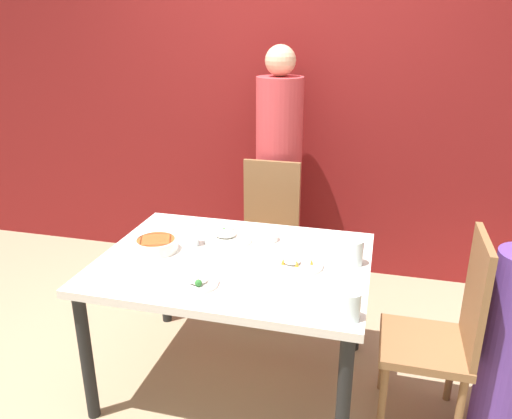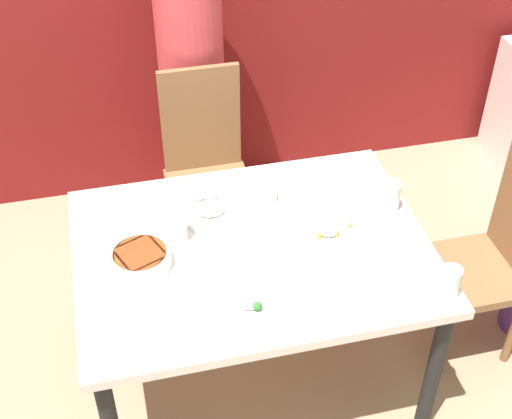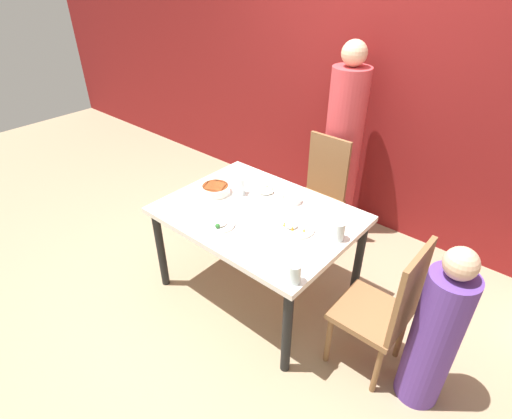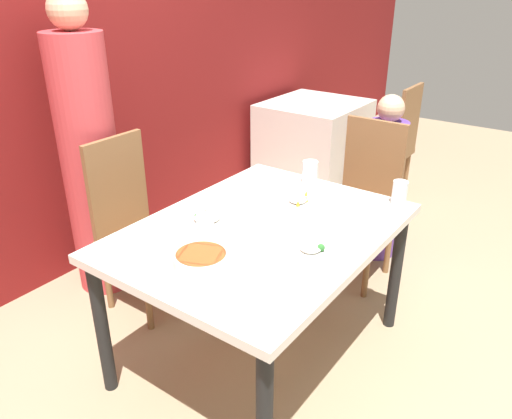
# 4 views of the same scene
# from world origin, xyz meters

# --- Properties ---
(ground_plane) EXTENTS (10.00, 10.00, 0.00)m
(ground_plane) POSITION_xyz_m (0.00, 0.00, 0.00)
(ground_plane) COLOR #998466
(wall_back) EXTENTS (10.00, 0.06, 2.70)m
(wall_back) POSITION_xyz_m (0.00, 1.48, 1.35)
(wall_back) COLOR maroon
(wall_back) RESTS_ON ground_plane
(dining_table) EXTENTS (1.32, 0.99, 0.72)m
(dining_table) POSITION_xyz_m (0.00, 0.00, 0.64)
(dining_table) COLOR silver
(dining_table) RESTS_ON ground_plane
(chair_adult_spot) EXTENTS (0.40, 0.40, 0.97)m
(chair_adult_spot) POSITION_xyz_m (-0.03, 0.84, 0.51)
(chair_adult_spot) COLOR brown
(chair_adult_spot) RESTS_ON ground_plane
(chair_child_spot) EXTENTS (0.40, 0.40, 0.97)m
(chair_child_spot) POSITION_xyz_m (1.01, -0.05, 0.51)
(chair_child_spot) COLOR brown
(chair_child_spot) RESTS_ON ground_plane
(person_adult) EXTENTS (0.32, 0.32, 1.69)m
(person_adult) POSITION_xyz_m (-0.03, 1.17, 0.79)
(person_adult) COLOR #C63D42
(person_adult) RESTS_ON ground_plane
(person_child) EXTENTS (0.25, 0.25, 1.09)m
(person_child) POSITION_xyz_m (1.30, -0.05, 0.50)
(person_child) COLOR #5B3893
(person_child) RESTS_ON ground_plane
(bowl_curry) EXTENTS (0.22, 0.22, 0.06)m
(bowl_curry) POSITION_xyz_m (-0.41, -0.01, 0.75)
(bowl_curry) COLOR silver
(bowl_curry) RESTS_ON dining_table
(plate_rice_adult) EXTENTS (0.22, 0.22, 0.05)m
(plate_rice_adult) POSITION_xyz_m (-0.09, -0.29, 0.73)
(plate_rice_adult) COLOR white
(plate_rice_adult) RESTS_ON dining_table
(plate_rice_child) EXTENTS (0.25, 0.25, 0.05)m
(plate_rice_child) POSITION_xyz_m (0.31, 0.00, 0.73)
(plate_rice_child) COLOR white
(plate_rice_child) RESTS_ON dining_table
(plate_noodles) EXTENTS (0.26, 0.26, 0.05)m
(plate_noodles) POSITION_xyz_m (-0.10, 0.21, 0.74)
(plate_noodles) COLOR white
(plate_noodles) RESTS_ON dining_table
(bowl_rice_small) EXTENTS (0.13, 0.13, 0.04)m
(bowl_rice_small) POSITION_xyz_m (0.10, 0.27, 0.74)
(bowl_rice_small) COLOR white
(bowl_rice_small) RESTS_ON dining_table
(glass_water_tall) EXTENTS (0.07, 0.07, 0.12)m
(glass_water_tall) POSITION_xyz_m (0.60, -0.40, 0.78)
(glass_water_tall) COLOR silver
(glass_water_tall) RESTS_ON dining_table
(glass_water_short) EXTENTS (0.07, 0.07, 0.13)m
(glass_water_short) POSITION_xyz_m (-0.26, 0.10, 0.79)
(glass_water_short) COLOR silver
(glass_water_short) RESTS_ON dining_table
(glass_water_center) EXTENTS (0.08, 0.08, 0.12)m
(glass_water_center) POSITION_xyz_m (0.58, 0.09, 0.78)
(glass_water_center) COLOR silver
(glass_water_center) RESTS_ON dining_table
(fork_steel) EXTENTS (0.18, 0.07, 0.01)m
(fork_steel) POSITION_xyz_m (-0.29, 0.33, 0.72)
(fork_steel) COLOR silver
(fork_steel) RESTS_ON dining_table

